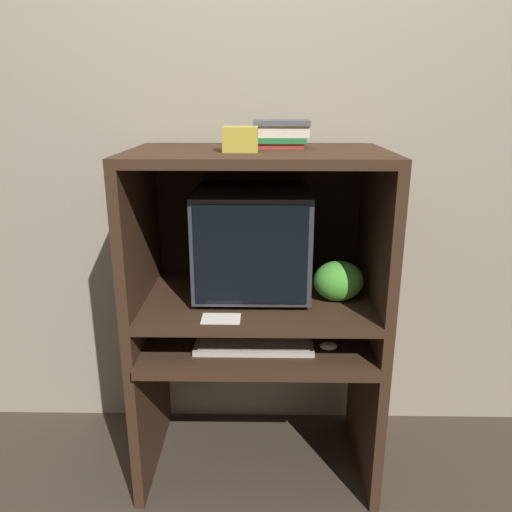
{
  "coord_description": "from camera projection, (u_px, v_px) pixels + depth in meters",
  "views": [
    {
      "loc": [
        0.02,
        -1.59,
        1.57
      ],
      "look_at": [
        -0.01,
        0.3,
        0.97
      ],
      "focal_mm": 35.0,
      "sensor_mm": 36.0,
      "label": 1
    }
  ],
  "objects": [
    {
      "name": "ground_plane",
      "position": [
        256.0,
        511.0,
        1.99
      ],
      "size": [
        12.0,
        12.0,
        0.0
      ],
      "primitive_type": "plane",
      "color": "#3D3328"
    },
    {
      "name": "wall_back",
      "position": [
        259.0,
        162.0,
        2.23
      ],
      "size": [
        6.0,
        0.06,
        2.6
      ],
      "color": "gray",
      "rests_on": "ground_plane"
    },
    {
      "name": "desk_base",
      "position": [
        257.0,
        385.0,
        2.12
      ],
      "size": [
        0.98,
        0.63,
        0.64
      ],
      "color": "#382316",
      "rests_on": "ground_plane"
    },
    {
      "name": "desk_monitor_shelf",
      "position": [
        258.0,
        304.0,
        2.05
      ],
      "size": [
        0.98,
        0.61,
        0.16
      ],
      "color": "#382316",
      "rests_on": "desk_base"
    },
    {
      "name": "hutch_upper",
      "position": [
        258.0,
        200.0,
        1.95
      ],
      "size": [
        0.98,
        0.61,
        0.59
      ],
      "color": "#382316",
      "rests_on": "desk_monitor_shelf"
    },
    {
      "name": "crt_monitor",
      "position": [
        252.0,
        241.0,
        2.01
      ],
      "size": [
        0.45,
        0.42,
        0.43
      ],
      "color": "#333338",
      "rests_on": "desk_monitor_shelf"
    },
    {
      "name": "keyboard",
      "position": [
        254.0,
        345.0,
        1.95
      ],
      "size": [
        0.46,
        0.16,
        0.03
      ],
      "color": "beige",
      "rests_on": "desk_base"
    },
    {
      "name": "mouse",
      "position": [
        328.0,
        346.0,
        1.94
      ],
      "size": [
        0.07,
        0.05,
        0.03
      ],
      "color": "#B7B7B7",
      "rests_on": "desk_base"
    },
    {
      "name": "snack_bag",
      "position": [
        338.0,
        281.0,
        1.98
      ],
      "size": [
        0.2,
        0.15,
        0.16
      ],
      "color": "green",
      "rests_on": "desk_monitor_shelf"
    },
    {
      "name": "book_stack",
      "position": [
        280.0,
        133.0,
        1.92
      ],
      "size": [
        0.22,
        0.17,
        0.11
      ],
      "color": "maroon",
      "rests_on": "hutch_upper"
    },
    {
      "name": "paper_card",
      "position": [
        221.0,
        319.0,
        1.82
      ],
      "size": [
        0.14,
        0.09,
        0.0
      ],
      "color": "white",
      "rests_on": "desk_monitor_shelf"
    },
    {
      "name": "storage_box",
      "position": [
        241.0,
        139.0,
        1.79
      ],
      "size": [
        0.13,
        0.11,
        0.09
      ],
      "color": "gold",
      "rests_on": "hutch_upper"
    }
  ]
}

